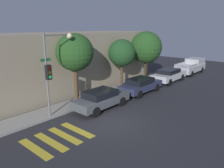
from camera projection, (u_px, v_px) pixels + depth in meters
ground_plane at (110, 123)px, 13.42m from camera, size 60.00×60.00×0.00m
sidewalk at (68, 106)px, 16.04m from camera, size 26.00×1.91×0.14m
building_row at (34, 65)px, 18.16m from camera, size 26.00×6.00×5.20m
crosswalk at (58, 139)px, 11.54m from camera, size 3.09×2.60×0.00m
traffic_light_pole at (53, 64)px, 13.54m from camera, size 2.41×0.56×5.40m
sedan_near_corner at (101, 99)px, 15.56m from camera, size 4.39×1.81×1.39m
sedan_middle at (141, 85)px, 19.24m from camera, size 4.47×1.80×1.37m
sedan_far_end at (169, 75)px, 23.15m from camera, size 4.66×1.82×1.40m
pickup_truck at (191, 66)px, 27.50m from camera, size 5.35×1.96×1.76m
tree_near_corner at (75, 53)px, 15.89m from camera, size 2.77×2.77×5.31m
tree_midblock at (122, 53)px, 20.05m from camera, size 2.52×2.52×4.65m
tree_far_end at (146, 47)px, 22.96m from camera, size 3.33×3.33×5.27m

